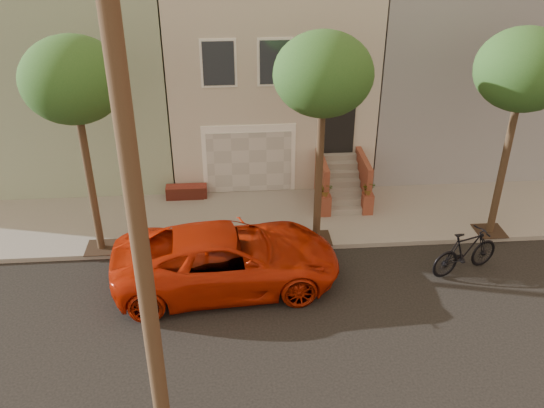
{
  "coord_description": "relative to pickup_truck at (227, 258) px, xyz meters",
  "views": [
    {
      "loc": [
        -1.53,
        -10.94,
        9.68
      ],
      "look_at": [
        -0.43,
        3.0,
        1.93
      ],
      "focal_mm": 38.07,
      "sensor_mm": 36.0,
      "label": 1
    }
  ],
  "objects": [
    {
      "name": "motorcycle",
      "position": [
        6.69,
        0.06,
        -0.18
      ],
      "size": [
        2.3,
        1.34,
        1.34
      ],
      "primitive_type": "imported",
      "rotation": [
        0.0,
        0.0,
        1.92
      ],
      "color": "black",
      "rests_on": "ground"
    },
    {
      "name": "ground",
      "position": [
        1.74,
        -2.03,
        -0.85
      ],
      "size": [
        90.0,
        90.0,
        0.0
      ],
      "primitive_type": "plane",
      "color": "black",
      "rests_on": "ground"
    },
    {
      "name": "tree_left",
      "position": [
        -3.76,
        1.87,
        4.41
      ],
      "size": [
        2.7,
        2.57,
        6.3
      ],
      "color": "#2D2116",
      "rests_on": "sidewalk"
    },
    {
      "name": "tree_mid",
      "position": [
        2.74,
        1.87,
        4.41
      ],
      "size": [
        2.7,
        2.57,
        6.3
      ],
      "color": "#2D2116",
      "rests_on": "sidewalk"
    },
    {
      "name": "house_row",
      "position": [
        1.74,
        9.16,
        2.8
      ],
      "size": [
        33.1,
        11.7,
        7.0
      ],
      "color": "#BAAF9F",
      "rests_on": "sidewalk"
    },
    {
      "name": "sidewalk",
      "position": [
        1.74,
        3.32,
        -0.77
      ],
      "size": [
        40.0,
        3.7,
        0.15
      ],
      "primitive_type": "cube",
      "color": "gray",
      "rests_on": "ground"
    },
    {
      "name": "tree_right",
      "position": [
        8.24,
        1.87,
        4.41
      ],
      "size": [
        2.7,
        2.57,
        6.3
      ],
      "color": "#2D2116",
      "rests_on": "sidewalk"
    },
    {
      "name": "pickup_truck",
      "position": [
        0.0,
        0.0,
        0.0
      ],
      "size": [
        6.3,
        3.28,
        1.7
      ],
      "primitive_type": "imported",
      "rotation": [
        0.0,
        0.0,
        1.65
      ],
      "color": "#BA2308",
      "rests_on": "ground"
    }
  ]
}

